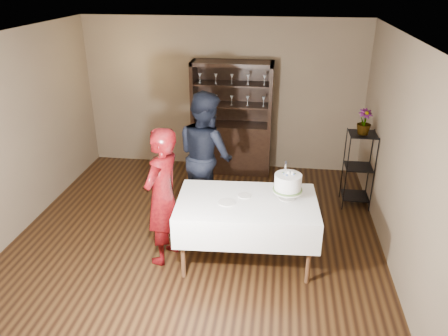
{
  "coord_description": "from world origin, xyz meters",
  "views": [
    {
      "loc": [
        1.06,
        -5.11,
        3.38
      ],
      "look_at": [
        0.35,
        0.1,
        1.0
      ],
      "focal_mm": 35.0,
      "sensor_mm": 36.0,
      "label": 1
    }
  ],
  "objects": [
    {
      "name": "plate_near",
      "position": [
        0.48,
        -0.56,
        0.86
      ],
      "size": [
        0.28,
        0.28,
        0.01
      ],
      "primitive_type": "cylinder",
      "rotation": [
        0.0,
        0.0,
        0.43
      ],
      "color": "white",
      "rests_on": "cake_table"
    },
    {
      "name": "plate_far",
      "position": [
        0.67,
        -0.36,
        0.86
      ],
      "size": [
        0.17,
        0.17,
        0.01
      ],
      "primitive_type": "cylinder",
      "rotation": [
        0.0,
        0.0,
        -0.06
      ],
      "color": "white",
      "rests_on": "cake_table"
    },
    {
      "name": "wall_left",
      "position": [
        -2.5,
        0.0,
        1.35
      ],
      "size": [
        0.02,
        5.0,
        2.7
      ],
      "primitive_type": "cube",
      "color": "brown",
      "rests_on": "floor"
    },
    {
      "name": "cake",
      "position": [
        1.19,
        -0.35,
        1.05
      ],
      "size": [
        0.39,
        0.39,
        0.5
      ],
      "rotation": [
        0.0,
        0.0,
        -0.24
      ],
      "color": "white",
      "rests_on": "cake_table"
    },
    {
      "name": "floor",
      "position": [
        0.0,
        0.0,
        0.0
      ],
      "size": [
        5.0,
        5.0,
        0.0
      ],
      "primitive_type": "plane",
      "color": "black",
      "rests_on": "ground"
    },
    {
      "name": "back_wall",
      "position": [
        0.0,
        2.5,
        1.35
      ],
      "size": [
        5.0,
        0.02,
        2.7
      ],
      "primitive_type": "cube",
      "color": "brown",
      "rests_on": "floor"
    },
    {
      "name": "man",
      "position": [
        0.01,
        0.63,
        0.95
      ],
      "size": [
        1.16,
        1.16,
        1.89
      ],
      "primitive_type": "imported",
      "rotation": [
        0.0,
        0.0,
        2.34
      ],
      "color": "black",
      "rests_on": "floor"
    },
    {
      "name": "cake_table",
      "position": [
        0.71,
        -0.47,
        0.65
      ],
      "size": [
        1.75,
        1.14,
        0.85
      ],
      "rotation": [
        0.0,
        0.0,
        0.06
      ],
      "color": "white",
      "rests_on": "floor"
    },
    {
      "name": "wall_right",
      "position": [
        2.5,
        0.0,
        1.35
      ],
      "size": [
        0.02,
        5.0,
        2.7
      ],
      "primitive_type": "cube",
      "color": "brown",
      "rests_on": "floor"
    },
    {
      "name": "plant_etagere",
      "position": [
        2.28,
        1.2,
        0.65
      ],
      "size": [
        0.42,
        0.42,
        1.2
      ],
      "color": "black",
      "rests_on": "floor"
    },
    {
      "name": "potted_plant",
      "position": [
        2.27,
        1.18,
        1.38
      ],
      "size": [
        0.26,
        0.26,
        0.38
      ],
      "primitive_type": "imported",
      "rotation": [
        0.0,
        0.0,
        0.29
      ],
      "color": "#517437",
      "rests_on": "plant_etagere"
    },
    {
      "name": "china_hutch",
      "position": [
        0.2,
        2.25,
        0.66
      ],
      "size": [
        1.4,
        0.48,
        2.0
      ],
      "color": "black",
      "rests_on": "floor"
    },
    {
      "name": "ceiling",
      "position": [
        0.0,
        0.0,
        2.7
      ],
      "size": [
        5.0,
        5.0,
        0.0
      ],
      "primitive_type": "plane",
      "rotation": [
        3.14,
        0.0,
        0.0
      ],
      "color": "silver",
      "rests_on": "back_wall"
    },
    {
      "name": "woman",
      "position": [
        -0.31,
        -0.58,
        0.88
      ],
      "size": [
        0.6,
        0.74,
        1.77
      ],
      "primitive_type": "imported",
      "rotation": [
        0.0,
        0.0,
        -1.88
      ],
      "color": "#320409",
      "rests_on": "floor"
    }
  ]
}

